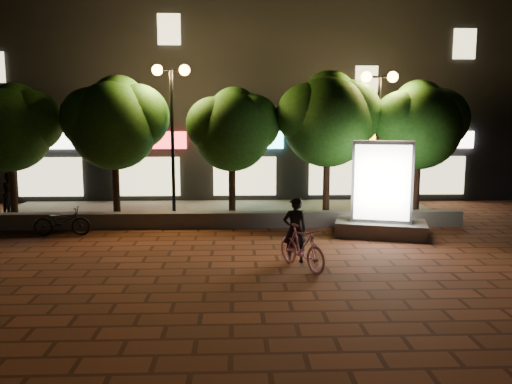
{
  "coord_description": "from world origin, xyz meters",
  "views": [
    {
      "loc": [
        0.66,
        -12.27,
        3.52
      ],
      "look_at": [
        1.18,
        1.5,
        1.51
      ],
      "focal_mm": 35.95,
      "sensor_mm": 36.0,
      "label": 1
    }
  ],
  "objects_px": {
    "scooter_parked": "(62,221)",
    "street_lamp_left": "(172,102)",
    "rider": "(295,230)",
    "ad_kiosk": "(382,198)",
    "street_lamp_right": "(379,106)",
    "tree_right": "(329,116)",
    "scooter_pink": "(302,247)",
    "tree_far_right": "(420,122)",
    "tree_far_left": "(11,124)",
    "tree_left": "(116,120)",
    "pedestrian": "(11,193)",
    "tree_mid": "(233,126)"
  },
  "relations": [
    {
      "from": "tree_mid",
      "to": "street_lamp_left",
      "type": "relative_size",
      "value": 0.87
    },
    {
      "from": "tree_left",
      "to": "tree_mid",
      "type": "xyz_separation_m",
      "value": [
        4.0,
        -0.0,
        -0.23
      ]
    },
    {
      "from": "rider",
      "to": "scooter_parked",
      "type": "distance_m",
      "value": 7.36
    },
    {
      "from": "street_lamp_right",
      "to": "scooter_pink",
      "type": "xyz_separation_m",
      "value": [
        -3.33,
        -5.86,
        -3.38
      ]
    },
    {
      "from": "tree_mid",
      "to": "tree_right",
      "type": "xyz_separation_m",
      "value": [
        3.31,
        0.0,
        0.35
      ]
    },
    {
      "from": "tree_right",
      "to": "scooter_parked",
      "type": "height_order",
      "value": "tree_right"
    },
    {
      "from": "tree_mid",
      "to": "scooter_pink",
      "type": "height_order",
      "value": "tree_mid"
    },
    {
      "from": "street_lamp_right",
      "to": "scooter_parked",
      "type": "distance_m",
      "value": 10.88
    },
    {
      "from": "tree_far_right",
      "to": "pedestrian",
      "type": "distance_m",
      "value": 14.8
    },
    {
      "from": "rider",
      "to": "scooter_parked",
      "type": "height_order",
      "value": "rider"
    },
    {
      "from": "tree_far_left",
      "to": "street_lamp_right",
      "type": "xyz_separation_m",
      "value": [
        12.45,
        -0.26,
        0.6
      ]
    },
    {
      "from": "tree_right",
      "to": "pedestrian",
      "type": "distance_m",
      "value": 11.71
    },
    {
      "from": "street_lamp_right",
      "to": "ad_kiosk",
      "type": "height_order",
      "value": "street_lamp_right"
    },
    {
      "from": "tree_far_right",
      "to": "rider",
      "type": "relative_size",
      "value": 2.91
    },
    {
      "from": "scooter_pink",
      "to": "pedestrian",
      "type": "height_order",
      "value": "pedestrian"
    },
    {
      "from": "street_lamp_left",
      "to": "tree_far_right",
      "type": "bearing_deg",
      "value": 1.76
    },
    {
      "from": "scooter_pink",
      "to": "pedestrian",
      "type": "xyz_separation_m",
      "value": [
        -9.67,
        6.98,
        0.32
      ]
    },
    {
      "from": "street_lamp_right",
      "to": "ad_kiosk",
      "type": "xyz_separation_m",
      "value": [
        -0.53,
        -2.58,
        -2.74
      ]
    },
    {
      "from": "ad_kiosk",
      "to": "street_lamp_right",
      "type": "bearing_deg",
      "value": 78.41
    },
    {
      "from": "tree_right",
      "to": "street_lamp_right",
      "type": "relative_size",
      "value": 1.02
    },
    {
      "from": "scooter_pink",
      "to": "rider",
      "type": "xyz_separation_m",
      "value": [
        -0.11,
        0.52,
        0.3
      ]
    },
    {
      "from": "tree_mid",
      "to": "rider",
      "type": "bearing_deg",
      "value": -74.87
    },
    {
      "from": "tree_far_right",
      "to": "street_lamp_right",
      "type": "height_order",
      "value": "street_lamp_right"
    },
    {
      "from": "tree_mid",
      "to": "rider",
      "type": "distance_m",
      "value": 6.28
    },
    {
      "from": "scooter_pink",
      "to": "street_lamp_right",
      "type": "bearing_deg",
      "value": 31.01
    },
    {
      "from": "tree_right",
      "to": "rider",
      "type": "distance_m",
      "value": 6.49
    },
    {
      "from": "ad_kiosk",
      "to": "rider",
      "type": "xyz_separation_m",
      "value": [
        -2.9,
        -2.76,
        -0.33
      ]
    },
    {
      "from": "tree_mid",
      "to": "scooter_pink",
      "type": "distance_m",
      "value": 6.89
    },
    {
      "from": "street_lamp_right",
      "to": "pedestrian",
      "type": "bearing_deg",
      "value": 175.07
    },
    {
      "from": "tree_far_right",
      "to": "street_lamp_left",
      "type": "relative_size",
      "value": 0.92
    },
    {
      "from": "tree_left",
      "to": "scooter_parked",
      "type": "height_order",
      "value": "tree_left"
    },
    {
      "from": "ad_kiosk",
      "to": "scooter_parked",
      "type": "xyz_separation_m",
      "value": [
        -9.55,
        0.38,
        -0.71
      ]
    },
    {
      "from": "tree_right",
      "to": "scooter_pink",
      "type": "distance_m",
      "value": 7.04
    },
    {
      "from": "tree_right",
      "to": "ad_kiosk",
      "type": "height_order",
      "value": "tree_right"
    },
    {
      "from": "tree_right",
      "to": "street_lamp_left",
      "type": "height_order",
      "value": "street_lamp_left"
    },
    {
      "from": "street_lamp_left",
      "to": "street_lamp_right",
      "type": "relative_size",
      "value": 1.04
    },
    {
      "from": "tree_right",
      "to": "scooter_pink",
      "type": "xyz_separation_m",
      "value": [
        -1.68,
        -6.12,
        -3.05
      ]
    },
    {
      "from": "street_lamp_left",
      "to": "tree_left",
      "type": "bearing_deg",
      "value": 172.3
    },
    {
      "from": "tree_right",
      "to": "ad_kiosk",
      "type": "distance_m",
      "value": 3.9
    },
    {
      "from": "scooter_parked",
      "to": "pedestrian",
      "type": "relative_size",
      "value": 1.1
    },
    {
      "from": "tree_far_left",
      "to": "tree_left",
      "type": "bearing_deg",
      "value": 0.0
    },
    {
      "from": "tree_right",
      "to": "scooter_pink",
      "type": "bearing_deg",
      "value": -105.38
    },
    {
      "from": "street_lamp_right",
      "to": "tree_far_right",
      "type": "bearing_deg",
      "value": 9.61
    },
    {
      "from": "tree_mid",
      "to": "ad_kiosk",
      "type": "relative_size",
      "value": 1.55
    },
    {
      "from": "tree_left",
      "to": "tree_right",
      "type": "height_order",
      "value": "tree_right"
    },
    {
      "from": "street_lamp_right",
      "to": "ad_kiosk",
      "type": "distance_m",
      "value": 3.8
    },
    {
      "from": "scooter_parked",
      "to": "street_lamp_left",
      "type": "bearing_deg",
      "value": -56.86
    },
    {
      "from": "tree_far_left",
      "to": "tree_right",
      "type": "height_order",
      "value": "tree_right"
    },
    {
      "from": "tree_far_left",
      "to": "street_lamp_left",
      "type": "relative_size",
      "value": 0.89
    },
    {
      "from": "street_lamp_left",
      "to": "ad_kiosk",
      "type": "distance_m",
      "value": 7.54
    }
  ]
}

